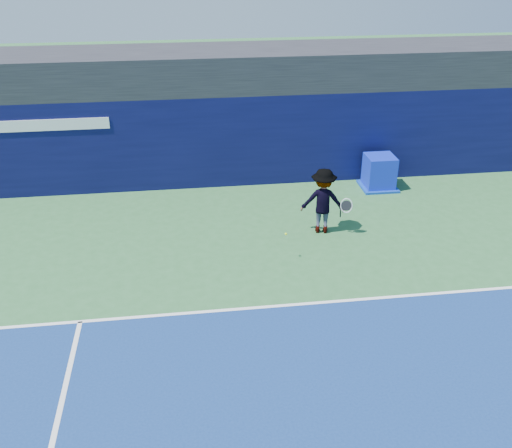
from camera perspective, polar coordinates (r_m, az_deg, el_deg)
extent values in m
plane|color=#2D6434|center=(10.94, 8.37, -16.92)|extent=(80.00, 80.00, 0.00)
cube|color=white|center=(13.18, 4.93, -7.95)|extent=(24.00, 0.10, 0.01)
cube|color=black|center=(19.57, -0.05, 15.43)|extent=(36.00, 3.00, 1.20)
cube|color=#0A0B37|center=(19.16, 0.35, 8.66)|extent=(36.00, 1.00, 3.00)
cube|color=white|center=(18.78, -21.36, 9.15)|extent=(4.50, 0.04, 0.35)
cube|color=#0D1FB9|center=(19.25, 12.22, 5.11)|extent=(0.93, 0.93, 1.10)
cube|color=#0B2F9D|center=(19.44, 12.07, 3.71)|extent=(1.16, 1.16, 0.07)
imported|color=white|center=(15.90, 6.71, 2.31)|extent=(1.34, 0.94, 1.88)
cylinder|color=black|center=(15.92, 8.44, 1.06)|extent=(0.09, 0.17, 0.30)
torus|color=silver|center=(15.80, 9.03, 1.83)|extent=(0.35, 0.20, 0.34)
cylinder|color=black|center=(15.80, 9.03, 1.83)|extent=(0.29, 0.15, 0.29)
sphere|color=#D4F21A|center=(14.49, 3.01, -1.00)|extent=(0.06, 0.06, 0.06)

